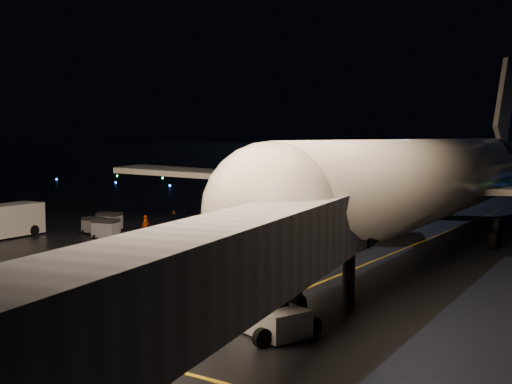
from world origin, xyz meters
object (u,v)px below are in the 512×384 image
pushback_tug (267,313)px  baggage_cart_1 (93,226)px  belt_loader (210,244)px  airliner (448,135)px  baggage_cart_0 (106,229)px  baggage_cart_2 (109,222)px  crew_c (146,225)px  service_truck (7,221)px

pushback_tug → baggage_cart_1: 34.78m
belt_loader → airliner: bearing=76.5°
airliner → baggage_cart_1: size_ratio=34.86×
baggage_cart_0 → pushback_tug: bearing=-43.3°
airliner → baggage_cart_2: size_ratio=30.83×
crew_c → baggage_cart_1: (-4.99, -1.87, -0.17)m
pushback_tug → service_truck: (-35.36, 11.06, 0.57)m
service_truck → baggage_cart_1: (4.97, 5.85, -0.74)m
pushback_tug → baggage_cart_0: size_ratio=1.91×
pushback_tug → baggage_cart_0: bearing=170.7°
service_truck → baggage_cart_2: size_ratio=3.91×
baggage_cart_0 → baggage_cart_1: 3.56m
belt_loader → baggage_cart_1: 19.80m
pushback_tug → crew_c: crew_c is taller
airliner → baggage_cart_2: airliner is taller
airliner → service_truck: (-34.00, -20.70, -7.82)m
belt_loader → baggage_cart_1: bearing=174.2°
baggage_cart_1 → baggage_cart_2: (-0.18, 2.25, 0.11)m
airliner → baggage_cart_1: (-29.03, -14.86, -8.56)m
service_truck → pushback_tug: bearing=-21.0°
airliner → service_truck: size_ratio=7.88×
pushback_tug → baggage_cart_2: 36.08m
crew_c → baggage_cart_1: crew_c is taller
pushback_tug → service_truck: bearing=-177.0°
service_truck → crew_c: size_ratio=4.28×
service_truck → belt_loader: bearing=-4.4°
baggage_cart_0 → baggage_cart_2: bearing=119.2°
baggage_cart_0 → baggage_cart_2: (-3.43, 3.70, -0.00)m
service_truck → baggage_cart_2: (4.79, 8.10, -0.63)m
pushback_tug → baggage_cart_1: (-30.39, 16.90, -0.17)m
pushback_tug → crew_c: 31.59m
airliner → baggage_cart_1: 33.72m
airliner → baggage_cart_0: bearing=-150.1°
belt_loader → baggage_cart_2: bearing=168.5°
airliner → crew_c: (-24.05, -12.99, -8.39)m
belt_loader → baggage_cart_1: size_ratio=3.64×
belt_loader → baggage_cart_0: size_ratio=3.22×
belt_loader → baggage_cart_2: size_ratio=3.22×
pushback_tug → belt_loader: 15.81m
airliner → baggage_cart_0: (-25.78, -16.31, -8.46)m
belt_loader → baggage_cart_0: belt_loader is taller
baggage_cart_0 → airliner: bearing=18.7°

